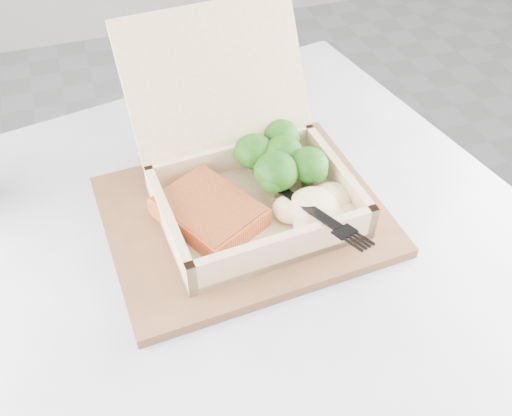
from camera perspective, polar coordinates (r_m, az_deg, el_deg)
name	(u,v)px	position (r m, az deg, el deg)	size (l,w,h in m)	color
cafe_table	(238,347)	(0.78, -1.80, -13.75)	(0.85, 0.85, 0.70)	black
serving_tray	(244,216)	(0.67, -1.20, -0.76)	(0.32, 0.25, 0.01)	brown
takeout_container	(243,162)	(0.66, -1.34, 4.61)	(0.24, 0.27, 0.19)	tan
salmon_fillet	(209,212)	(0.64, -4.72, -0.40)	(0.08, 0.11, 0.02)	orange
broccoli_pile	(283,160)	(0.69, 2.74, 4.79)	(0.12, 0.12, 0.04)	#236516
mashed_potatoes	(314,207)	(0.64, 5.80, 0.13)	(0.09, 0.08, 0.03)	beige
plastic_fork	(297,197)	(0.63, 4.10, 1.14)	(0.06, 0.15, 0.03)	black
receipt	(191,134)	(0.81, -6.56, 7.35)	(0.07, 0.13, 0.00)	silver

